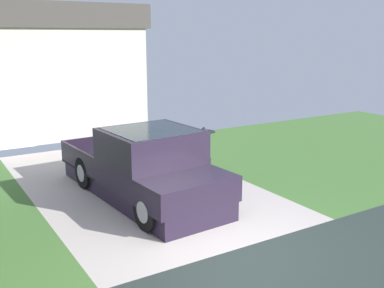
% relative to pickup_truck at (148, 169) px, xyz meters
% --- Properties ---
extents(pickup_truck, '(2.37, 5.32, 1.73)m').
position_rel_pickup_truck_xyz_m(pickup_truck, '(0.00, 0.00, 0.00)').
color(pickup_truck, black).
rests_on(pickup_truck, ground).
extents(person_with_hat, '(0.55, 0.55, 1.68)m').
position_rel_pickup_truck_xyz_m(person_with_hat, '(1.34, -0.31, 0.17)').
color(person_with_hat, black).
rests_on(person_with_hat, ground).
extents(handbag, '(0.30, 0.22, 0.43)m').
position_rel_pickup_truck_xyz_m(handbag, '(1.42, -0.65, -0.62)').
color(handbag, '#B24C56').
rests_on(handbag, ground).
extents(house_with_garage, '(9.22, 5.22, 4.92)m').
position_rel_pickup_truck_xyz_m(house_with_garage, '(-1.05, 9.42, 1.73)').
color(house_with_garage, beige).
rests_on(house_with_garage, ground).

